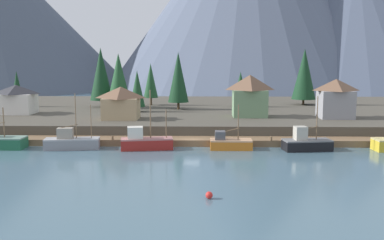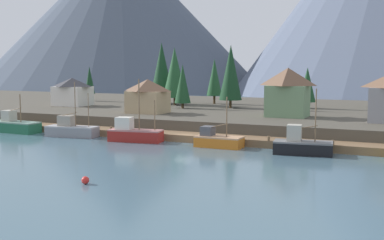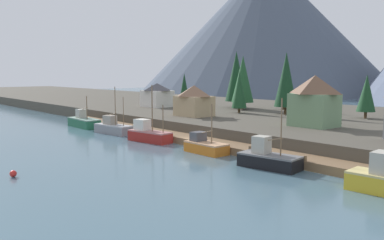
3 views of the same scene
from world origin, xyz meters
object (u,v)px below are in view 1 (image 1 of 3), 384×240
Objects in this scene: conifer_back_right at (178,77)px; house_grey at (336,98)px; conifer_mid_right at (240,87)px; conifer_back_left at (304,74)px; house_tan at (121,103)px; fishing_boat_black at (306,143)px; conifer_centre at (137,89)px; channel_buoy at (209,195)px; conifer_near_left at (17,85)px; fishing_boat_red at (145,142)px; fishing_boat_orange at (230,143)px; conifer_mid_left at (101,74)px; conifer_far_left at (119,77)px; house_white at (16,99)px; fishing_boat_grey at (71,142)px; conifer_near_right at (151,81)px; house_green at (250,95)px.

house_grey is at bearing -24.22° from conifer_back_right.
conifer_back_left is (15.04, 4.65, 2.65)m from conifer_mid_right.
house_tan is at bearing -121.56° from conifer_back_right.
fishing_boat_black is 37.11m from conifer_back_right.
conifer_centre reaches higher than channel_buoy.
conifer_back_left is at bearing 4.82° from conifer_near_left.
fishing_boat_red is 23.52m from fishing_boat_black.
fishing_boat_orange is 30.96m from conifer_centre.
fishing_boat_black is at bearing -118.03° from house_grey.
conifer_mid_left is 1.10× the size of conifer_far_left.
house_white is at bearing 175.21° from house_grey.
house_white is at bearing 152.05° from fishing_boat_orange.
conifer_near_left is at bearing 111.60° from house_white.
conifer_far_left reaches higher than fishing_boat_grey.
conifer_mid_left is 1.01× the size of conifer_back_left.
house_white is 0.60× the size of conifer_far_left.
conifer_near_right is 10.95m from conifer_back_right.
conifer_near_right is at bearing 86.10° from fishing_boat_red.
house_green is 23.60m from house_tan.
fishing_boat_black is 41.73m from conifer_back_left.
fishing_boat_red is at bearing -79.60° from conifer_centre.
house_green is at bearing 9.36° from house_tan.
conifer_back_right is (-20.15, 30.06, 8.23)m from fishing_boat_black.
fishing_boat_orange is at bearing -97.27° from conifer_mid_right.
house_tan is at bearing 142.70° from fishing_boat_orange.
conifer_mid_right is 0.93× the size of conifer_centre.
house_tan is (-38.59, -2.22, -0.66)m from house_grey.
conifer_near_right is (-15.88, 37.99, 7.23)m from fishing_boat_orange.
conifer_near_left is 0.67× the size of conifer_far_left.
fishing_boat_grey is at bearing -84.96° from conifer_mid_left.
conifer_far_left is 16.89× the size of channel_buoy.
house_tan is at bearing 103.56° from fishing_boat_red.
channel_buoy is (12.49, -61.54, -7.78)m from conifer_near_right.
house_green is 0.81× the size of conifer_near_right.
house_tan is 0.68× the size of conifer_near_right.
conifer_back_right reaches higher than house_tan.
fishing_boat_black is 27.15m from channel_buoy.
fishing_boat_grey is 0.63× the size of conifer_back_left.
fishing_boat_black is 19.84m from house_grey.
conifer_back_left reaches higher than fishing_boat_grey.
house_green is 30.08m from conifer_far_left.
house_white is 46.70m from conifer_mid_right.
house_green is 0.64× the size of conifer_back_right.
house_grey is 0.74× the size of conifer_near_right.
conifer_back_right is at bearing 28.99° from conifer_centre.
conifer_mid_left is (13.92, 12.49, 4.41)m from house_white.
conifer_far_left is at bearing -132.92° from conifer_near_right.
conifer_mid_left reaches higher than fishing_boat_red.
channel_buoy is (-7.83, -58.29, -6.63)m from conifer_mid_right.
conifer_near_left is 0.61× the size of conifer_back_left.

